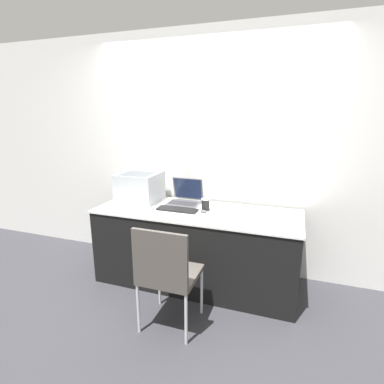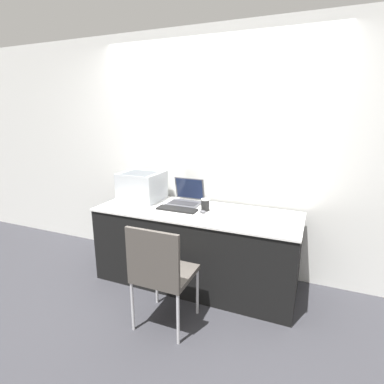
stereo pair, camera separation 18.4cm
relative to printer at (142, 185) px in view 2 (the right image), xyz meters
name	(u,v)px [view 2 (the right image)]	position (x,y,z in m)	size (l,w,h in m)	color
ground_plane	(182,300)	(0.71, -0.49, -0.96)	(14.00, 14.00, 0.00)	#333338
wall_back	(212,154)	(0.71, 0.32, 0.34)	(8.00, 0.05, 2.60)	silver
table	(196,247)	(0.71, -0.13, -0.57)	(2.04, 0.75, 0.79)	black
printer	(142,185)	(0.00, 0.00, 0.00)	(0.43, 0.42, 0.32)	#B2B7BC
laptop_left	(186,198)	(0.51, 0.07, -0.11)	(0.34, 0.31, 0.26)	#4C4C51
external_keyboard	(177,209)	(0.52, -0.19, -0.16)	(0.41, 0.14, 0.02)	black
coffee_cup	(205,205)	(0.79, -0.09, -0.11)	(0.09, 0.09, 0.12)	black
mouse	(203,212)	(0.80, -0.17, -0.16)	(0.07, 0.04, 0.03)	#4C4C51
chair	(161,269)	(0.71, -0.90, -0.43)	(0.44, 0.43, 0.91)	#4C4742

